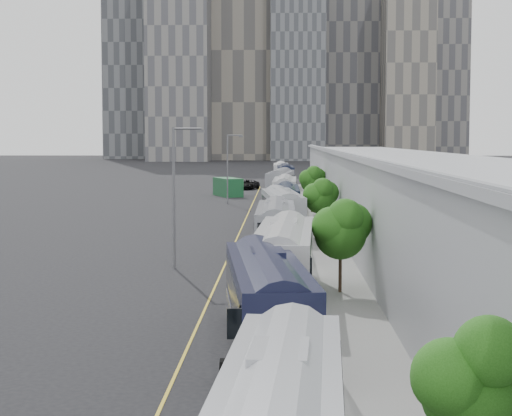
{
  "coord_description": "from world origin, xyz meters",
  "views": [
    {
      "loc": [
        2.22,
        -10.88,
        8.27
      ],
      "look_at": [
        0.26,
        53.54,
        3.0
      ],
      "focal_mm": 60.0,
      "sensor_mm": 36.0,
      "label": 1
    }
  ],
  "objects_px": {
    "bus_1": "(267,312)",
    "suv": "(248,185)",
    "bus_2": "(284,268)",
    "bus_4": "(282,215)",
    "street_lamp_near": "(177,187)",
    "shipping_container": "(228,187)",
    "bus_5": "(286,206)",
    "bus_9": "(285,178)",
    "bus_8": "(282,183)",
    "street_lamp_far": "(229,164)",
    "bus_3": "(276,234)",
    "bus_10": "(281,174)",
    "bus_6": "(285,195)",
    "bus_7": "(280,187)"
  },
  "relations": [
    {
      "from": "bus_1",
      "to": "suv",
      "type": "relative_size",
      "value": 2.33
    },
    {
      "from": "shipping_container",
      "to": "street_lamp_near",
      "type": "bearing_deg",
      "value": -110.34
    },
    {
      "from": "bus_9",
      "to": "suv",
      "type": "height_order",
      "value": "bus_9"
    },
    {
      "from": "bus_5",
      "to": "shipping_container",
      "type": "distance_m",
      "value": 37.47
    },
    {
      "from": "bus_1",
      "to": "bus_5",
      "type": "xyz_separation_m",
      "value": [
        1.02,
        52.7,
        -0.07
      ]
    },
    {
      "from": "street_lamp_near",
      "to": "street_lamp_far",
      "type": "xyz_separation_m",
      "value": [
        -0.01,
        53.48,
        -0.12
      ]
    },
    {
      "from": "bus_2",
      "to": "street_lamp_near",
      "type": "distance_m",
      "value": 13.16
    },
    {
      "from": "bus_5",
      "to": "street_lamp_far",
      "type": "distance_m",
      "value": 23.49
    },
    {
      "from": "bus_3",
      "to": "bus_5",
      "type": "relative_size",
      "value": 1.04
    },
    {
      "from": "bus_1",
      "to": "bus_10",
      "type": "relative_size",
      "value": 1.0
    },
    {
      "from": "bus_3",
      "to": "suv",
      "type": "height_order",
      "value": "bus_3"
    },
    {
      "from": "bus_4",
      "to": "shipping_container",
      "type": "xyz_separation_m",
      "value": [
        -7.75,
        48.56,
        -0.34
      ]
    },
    {
      "from": "bus_9",
      "to": "street_lamp_far",
      "type": "xyz_separation_m",
      "value": [
        -7.24,
        -35.44,
        3.4
      ]
    },
    {
      "from": "bus_1",
      "to": "bus_4",
      "type": "height_order",
      "value": "bus_4"
    },
    {
      "from": "bus_9",
      "to": "bus_5",
      "type": "bearing_deg",
      "value": -91.02
    },
    {
      "from": "bus_1",
      "to": "bus_8",
      "type": "height_order",
      "value": "bus_1"
    },
    {
      "from": "bus_2",
      "to": "street_lamp_near",
      "type": "relative_size",
      "value": 1.54
    },
    {
      "from": "bus_5",
      "to": "bus_8",
      "type": "xyz_separation_m",
      "value": [
        -0.41,
        42.97,
        -0.03
      ]
    },
    {
      "from": "bus_5",
      "to": "bus_4",
      "type": "bearing_deg",
      "value": -92.15
    },
    {
      "from": "bus_7",
      "to": "bus_8",
      "type": "bearing_deg",
      "value": 93.79
    },
    {
      "from": "bus_5",
      "to": "bus_7",
      "type": "distance_m",
      "value": 30.24
    },
    {
      "from": "street_lamp_near",
      "to": "street_lamp_far",
      "type": "relative_size",
      "value": 1.03
    },
    {
      "from": "bus_9",
      "to": "street_lamp_far",
      "type": "distance_m",
      "value": 36.33
    },
    {
      "from": "bus_3",
      "to": "suv",
      "type": "relative_size",
      "value": 2.28
    },
    {
      "from": "bus_3",
      "to": "street_lamp_near",
      "type": "distance_m",
      "value": 9.11
    },
    {
      "from": "bus_5",
      "to": "bus_10",
      "type": "xyz_separation_m",
      "value": [
        -0.63,
        71.96,
        0.1
      ]
    },
    {
      "from": "suv",
      "to": "bus_2",
      "type": "bearing_deg",
      "value": -70.4
    },
    {
      "from": "bus_2",
      "to": "bus_3",
      "type": "xyz_separation_m",
      "value": [
        -0.55,
        16.33,
        -0.09
      ]
    },
    {
      "from": "bus_7",
      "to": "bus_8",
      "type": "height_order",
      "value": "bus_7"
    },
    {
      "from": "bus_5",
      "to": "bus_9",
      "type": "bearing_deg",
      "value": 89.73
    },
    {
      "from": "bus_4",
      "to": "street_lamp_near",
      "type": "xyz_separation_m",
      "value": [
        -6.68,
        -19.39,
        3.52
      ]
    },
    {
      "from": "bus_2",
      "to": "bus_9",
      "type": "xyz_separation_m",
      "value": [
        0.45,
        99.65,
        -0.04
      ]
    },
    {
      "from": "bus_4",
      "to": "bus_5",
      "type": "xyz_separation_m",
      "value": [
        0.42,
        11.99,
        -0.1
      ]
    },
    {
      "from": "street_lamp_far",
      "to": "bus_1",
      "type": "bearing_deg",
      "value": -85.35
    },
    {
      "from": "bus_5",
      "to": "bus_9",
      "type": "xyz_separation_m",
      "value": [
        0.13,
        57.54,
        0.1
      ]
    },
    {
      "from": "street_lamp_near",
      "to": "suv",
      "type": "distance_m",
      "value": 84.4
    },
    {
      "from": "bus_3",
      "to": "bus_7",
      "type": "distance_m",
      "value": 56.01
    },
    {
      "from": "bus_4",
      "to": "suv",
      "type": "xyz_separation_m",
      "value": [
        -5.6,
        64.89,
        -0.86
      ]
    },
    {
      "from": "bus_7",
      "to": "shipping_container",
      "type": "relative_size",
      "value": 2.21
    },
    {
      "from": "street_lamp_near",
      "to": "street_lamp_far",
      "type": "bearing_deg",
      "value": 90.01
    },
    {
      "from": "bus_9",
      "to": "bus_10",
      "type": "relative_size",
      "value": 1.01
    },
    {
      "from": "bus_10",
      "to": "street_lamp_near",
      "type": "height_order",
      "value": "street_lamp_near"
    },
    {
      "from": "bus_5",
      "to": "bus_6",
      "type": "height_order",
      "value": "bus_6"
    },
    {
      "from": "bus_1",
      "to": "suv",
      "type": "bearing_deg",
      "value": 86.91
    },
    {
      "from": "bus_3",
      "to": "street_lamp_near",
      "type": "height_order",
      "value": "street_lamp_near"
    },
    {
      "from": "bus_4",
      "to": "shipping_container",
      "type": "bearing_deg",
      "value": 93.78
    },
    {
      "from": "bus_8",
      "to": "street_lamp_far",
      "type": "bearing_deg",
      "value": -106.21
    },
    {
      "from": "bus_10",
      "to": "bus_9",
      "type": "bearing_deg",
      "value": -87.33
    },
    {
      "from": "bus_6",
      "to": "street_lamp_far",
      "type": "height_order",
      "value": "street_lamp_far"
    },
    {
      "from": "bus_8",
      "to": "suv",
      "type": "relative_size",
      "value": 2.17
    }
  ]
}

